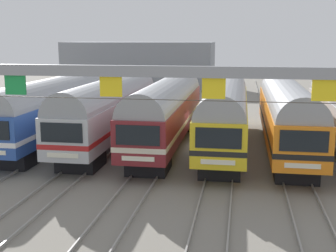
{
  "coord_description": "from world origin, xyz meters",
  "views": [
    {
      "loc": [
        3.1,
        -30.71,
        7.5
      ],
      "look_at": [
        -1.35,
        -3.7,
        2.18
      ],
      "focal_mm": 48.19,
      "sensor_mm": 36.0,
      "label": 1
    }
  ],
  "objects_px": {
    "catenary_gantry": "(161,95)",
    "commuter_train_stainless": "(111,107)",
    "commuter_train_maroon": "(167,109)",
    "commuter_train_blue": "(57,106)",
    "commuter_train_yellow": "(225,110)",
    "commuter_train_orange": "(286,112)"
  },
  "relations": [
    {
      "from": "commuter_train_stainless",
      "to": "commuter_train_yellow",
      "type": "bearing_deg",
      "value": 0.03
    },
    {
      "from": "catenary_gantry",
      "to": "commuter_train_yellow",
      "type": "bearing_deg",
      "value": 81.44
    },
    {
      "from": "commuter_train_blue",
      "to": "commuter_train_orange",
      "type": "bearing_deg",
      "value": -0.02
    },
    {
      "from": "commuter_train_stainless",
      "to": "catenary_gantry",
      "type": "bearing_deg",
      "value": -65.69
    },
    {
      "from": "commuter_train_blue",
      "to": "commuter_train_yellow",
      "type": "bearing_deg",
      "value": 0.0
    },
    {
      "from": "commuter_train_orange",
      "to": "commuter_train_stainless",
      "type": "bearing_deg",
      "value": 180.0
    },
    {
      "from": "commuter_train_stainless",
      "to": "commuter_train_yellow",
      "type": "relative_size",
      "value": 1.0
    },
    {
      "from": "commuter_train_blue",
      "to": "commuter_train_maroon",
      "type": "distance_m",
      "value": 8.13
    },
    {
      "from": "commuter_train_maroon",
      "to": "commuter_train_yellow",
      "type": "xyz_separation_m",
      "value": [
        4.06,
        0.0,
        0.0
      ]
    },
    {
      "from": "commuter_train_blue",
      "to": "commuter_train_yellow",
      "type": "distance_m",
      "value": 12.19
    },
    {
      "from": "commuter_train_blue",
      "to": "catenary_gantry",
      "type": "height_order",
      "value": "catenary_gantry"
    },
    {
      "from": "commuter_train_maroon",
      "to": "commuter_train_orange",
      "type": "xyz_separation_m",
      "value": [
        8.13,
        -0.0,
        -0.0
      ]
    },
    {
      "from": "commuter_train_blue",
      "to": "commuter_train_stainless",
      "type": "relative_size",
      "value": 1.0
    },
    {
      "from": "commuter_train_maroon",
      "to": "commuter_train_stainless",
      "type": "bearing_deg",
      "value": -179.94
    },
    {
      "from": "commuter_train_maroon",
      "to": "catenary_gantry",
      "type": "bearing_deg",
      "value": -81.44
    },
    {
      "from": "commuter_train_orange",
      "to": "catenary_gantry",
      "type": "relative_size",
      "value": 0.71
    },
    {
      "from": "commuter_train_blue",
      "to": "commuter_train_maroon",
      "type": "height_order",
      "value": "same"
    },
    {
      "from": "commuter_train_stainless",
      "to": "commuter_train_maroon",
      "type": "height_order",
      "value": "commuter_train_maroon"
    },
    {
      "from": "commuter_train_blue",
      "to": "commuter_train_stainless",
      "type": "xyz_separation_m",
      "value": [
        4.06,
        -0.0,
        -0.0
      ]
    },
    {
      "from": "catenary_gantry",
      "to": "commuter_train_stainless",
      "type": "bearing_deg",
      "value": 114.31
    },
    {
      "from": "commuter_train_maroon",
      "to": "commuter_train_blue",
      "type": "bearing_deg",
      "value": 180.0
    },
    {
      "from": "commuter_train_orange",
      "to": "catenary_gantry",
      "type": "bearing_deg",
      "value": -114.31
    }
  ]
}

